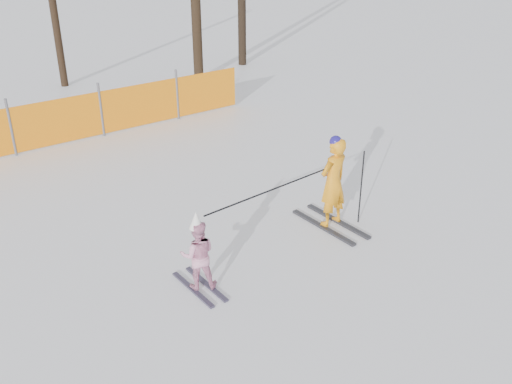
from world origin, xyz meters
The scene contains 4 objects.
ground centered at (0.00, 0.00, 0.00)m, with size 120.00×120.00×0.00m, color white.
adult centered at (1.46, 0.38, 0.78)m, with size 0.58×1.42×1.58m.
child centered at (-1.20, 0.20, 0.54)m, with size 0.61×0.99×1.18m.
ski_poles centered at (0.74, 0.26, 0.93)m, with size 3.00×0.22×1.28m.
Camera 1 is at (-4.52, -5.43, 4.63)m, focal length 40.00 mm.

